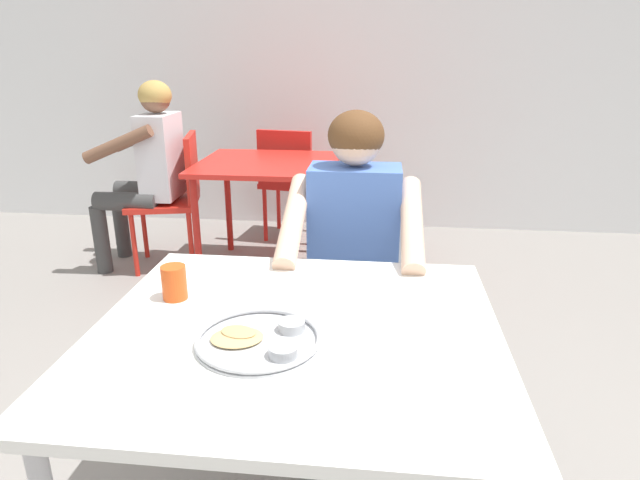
{
  "coord_description": "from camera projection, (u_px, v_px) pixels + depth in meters",
  "views": [
    {
      "loc": [
        0.2,
        -1.17,
        1.42
      ],
      "look_at": [
        0.04,
        0.3,
        0.9
      ],
      "focal_mm": 30.6,
      "sensor_mm": 36.0,
      "label": 1
    }
  ],
  "objects": [
    {
      "name": "thali_tray",
      "position": [
        260.0,
        339.0,
        1.31
      ],
      "size": [
        0.3,
        0.3,
        0.03
      ],
      "color": "#B7BABF",
      "rests_on": "table_foreground"
    },
    {
      "name": "table_background_red",
      "position": [
        268.0,
        176.0,
        3.47
      ],
      "size": [
        0.87,
        0.82,
        0.74
      ],
      "color": "red",
      "rests_on": "ground"
    },
    {
      "name": "table_foreground",
      "position": [
        296.0,
        353.0,
        1.41
      ],
      "size": [
        1.03,
        0.95,
        0.75
      ],
      "color": "white",
      "rests_on": "ground"
    },
    {
      "name": "chair_red_right",
      "position": [
        373.0,
        201.0,
        3.48
      ],
      "size": [
        0.46,
        0.47,
        0.84
      ],
      "color": "red",
      "rests_on": "ground"
    },
    {
      "name": "drinking_cup",
      "position": [
        174.0,
        281.0,
        1.53
      ],
      "size": [
        0.07,
        0.07,
        0.1
      ],
      "color": "#D84C19",
      "rests_on": "table_foreground"
    },
    {
      "name": "chair_foreground",
      "position": [
        354.0,
        281.0,
        2.3
      ],
      "size": [
        0.41,
        0.42,
        0.85
      ],
      "color": "silver",
      "rests_on": "ground"
    },
    {
      "name": "patron_background",
      "position": [
        148.0,
        160.0,
        3.52
      ],
      "size": [
        0.55,
        0.49,
        1.23
      ],
      "color": "#3D3D3D",
      "rests_on": "ground"
    },
    {
      "name": "chair_red_left",
      "position": [
        176.0,
        192.0,
        3.6
      ],
      "size": [
        0.52,
        0.51,
        0.89
      ],
      "color": "red",
      "rests_on": "ground"
    },
    {
      "name": "diner_foreground",
      "position": [
        353.0,
        248.0,
        2.01
      ],
      "size": [
        0.49,
        0.55,
        1.21
      ],
      "color": "#272727",
      "rests_on": "ground"
    },
    {
      "name": "chair_red_far",
      "position": [
        289.0,
        176.0,
        4.1
      ],
      "size": [
        0.48,
        0.45,
        0.86
      ],
      "color": "red",
      "rests_on": "ground"
    },
    {
      "name": "back_wall",
      "position": [
        359.0,
        8.0,
        4.11
      ],
      "size": [
        12.0,
        0.12,
        3.4
      ],
      "primitive_type": "cube",
      "color": "white",
      "rests_on": "ground"
    }
  ]
}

